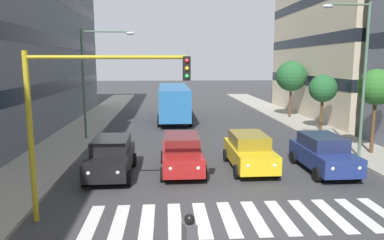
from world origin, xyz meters
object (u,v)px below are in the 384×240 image
traffic_light_gantry (78,107)px  street_lamp_right (92,72)px  street_tree_1 (376,88)px  car_0 (323,153)px  car_3 (111,156)px  car_1 (249,151)px  car_2 (182,153)px  street_lamp_left (359,66)px  street_tree_3 (291,76)px  bus_behind_traffic (174,99)px  street_tree_2 (323,89)px

traffic_light_gantry → street_lamp_right: bearing=-81.2°
street_lamp_right → street_tree_1: bearing=162.3°
car_0 → car_3: size_ratio=1.00×
car_1 → car_2: same height
street_lamp_left → street_lamp_right: (14.60, -5.90, -0.39)m
car_0 → street_lamp_right: (12.11, -7.80, 3.65)m
car_1 → street_tree_3: bearing=-115.7°
car_2 → traffic_light_gantry: traffic_light_gantry is taller
car_1 → street_lamp_right: size_ratio=0.63×
street_lamp_left → street_tree_3: 14.14m
car_3 → street_tree_3: (-13.89, -15.80, 2.99)m
bus_behind_traffic → traffic_light_gantry: (3.50, 20.72, 1.90)m
street_lamp_left → street_tree_1: (-1.49, -0.77, -1.14)m
traffic_light_gantry → street_lamp_left: street_lamp_left is taller
car_2 → street_lamp_right: bearing=-53.3°
car_3 → traffic_light_gantry: (0.24, 4.76, 2.88)m
car_0 → street_lamp_right: 14.85m
car_2 → traffic_light_gantry: 6.85m
car_3 → street_tree_1: 14.45m
bus_behind_traffic → street_lamp_right: size_ratio=1.49×
car_2 → traffic_light_gantry: bearing=55.8°
traffic_light_gantry → car_1: bearing=-142.1°
bus_behind_traffic → street_tree_1: size_ratio=2.26×
bus_behind_traffic → street_lamp_left: (-9.18, 14.19, 3.06)m
car_2 → street_lamp_right: street_lamp_right is taller
car_1 → street_tree_1: (-7.38, -2.01, 2.89)m
street_tree_1 → bus_behind_traffic: bearing=-51.5°
car_2 → street_tree_3: (-10.64, -15.42, 2.99)m
traffic_light_gantry → car_0: bearing=-155.6°
traffic_light_gantry → street_tree_1: size_ratio=1.18×
street_lamp_right → street_tree_2: 16.24m
car_1 → street_tree_1: size_ratio=0.96×
car_1 → car_3: bearing=4.6°
bus_behind_traffic → street_lamp_right: 10.27m
street_lamp_right → street_lamp_left: bearing=158.0°
car_0 → street_tree_3: size_ratio=0.87×
bus_behind_traffic → car_0: bearing=112.6°
traffic_light_gantry → street_lamp_left: bearing=-152.8°
car_3 → street_lamp_right: (2.17, -7.66, 3.65)m
street_lamp_left → street_lamp_right: 15.75m
street_tree_3 → street_tree_1: bearing=90.1°
car_1 → street_tree_2: (-7.40, -8.68, 2.35)m
car_3 → street_tree_3: size_ratio=0.87×
car_2 → street_tree_1: 11.26m
car_2 → street_lamp_left: 10.12m
traffic_light_gantry → street_lamp_right: (1.93, -12.42, 0.77)m
traffic_light_gantry → street_tree_3: size_ratio=1.08×
bus_behind_traffic → car_2: bearing=90.0°
car_2 → car_0: bearing=175.6°
car_1 → street_tree_1: street_tree_1 is taller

